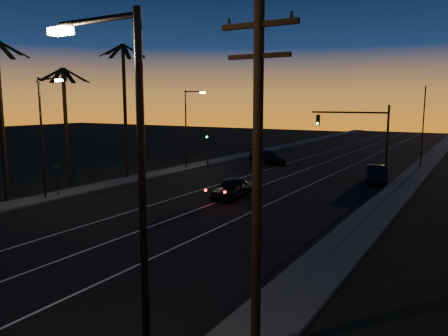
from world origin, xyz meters
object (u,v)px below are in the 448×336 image
Objects in this scene: utility_pole at (257,172)px; lead_car at (232,188)px; signal_mast at (361,129)px; right_car at (376,174)px; cross_car at (268,157)px.

utility_pole reaches higher than lead_car.
utility_pole reaches higher than signal_mast.
lead_car is 1.03× the size of right_car.
signal_mast is at bearing 174.43° from right_car.
signal_mast is 14.52m from lead_car.
signal_mast is at bearing -26.55° from cross_car.
right_car is (-2.83, 29.83, -4.52)m from utility_pole.
lead_car is at bearing 121.76° from utility_pole.
right_car is (1.63, -0.16, -3.99)m from signal_mast.
signal_mast is at bearing 98.47° from utility_pole.
cross_car reaches higher than lead_car.
cross_car is (-16.57, 36.04, -4.53)m from utility_pole.
utility_pole is 2.00× the size of right_car.
right_car is at bearing -5.57° from signal_mast.
cross_car is at bearing 153.45° from signal_mast.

